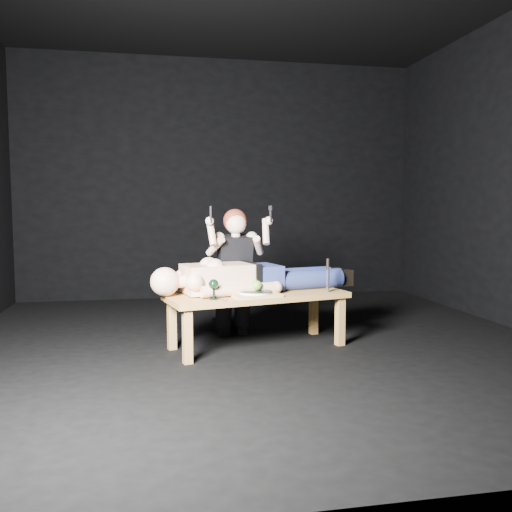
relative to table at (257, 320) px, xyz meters
name	(u,v)px	position (x,y,z in m)	size (l,w,h in m)	color
ground	(258,344)	(0.03, 0.10, -0.23)	(5.00, 5.00, 0.00)	black
back_wall	(220,180)	(0.03, 2.60, 1.27)	(5.00, 5.00, 0.00)	black
table	(257,320)	(0.00, 0.00, 0.00)	(1.46, 0.55, 0.45)	#A87B3D
lying_man	(256,273)	(0.02, 0.14, 0.37)	(1.62, 0.49, 0.29)	#D9AC8B
kneeling_woman	(233,271)	(-0.13, 0.44, 0.36)	(0.62, 0.70, 1.17)	black
serving_tray	(255,295)	(-0.05, -0.15, 0.24)	(0.38, 0.27, 0.02)	tan
plate	(255,292)	(-0.05, -0.15, 0.26)	(0.25, 0.25, 0.02)	white
apple	(257,286)	(-0.03, -0.14, 0.31)	(0.08, 0.08, 0.08)	#54922A
goblet	(214,289)	(-0.38, -0.23, 0.30)	(0.08, 0.08, 0.16)	black
fork_flat	(222,299)	(-0.32, -0.26, 0.23)	(0.01, 0.16, 0.01)	#B2B2B7
knife_flat	(268,296)	(0.06, -0.16, 0.23)	(0.01, 0.16, 0.01)	#B2B2B7
spoon_flat	(266,295)	(0.05, -0.10, 0.23)	(0.01, 0.16, 0.01)	#B2B2B7
carving_knife	(328,275)	(0.59, -0.05, 0.36)	(0.04, 0.04, 0.28)	#B2B2B7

